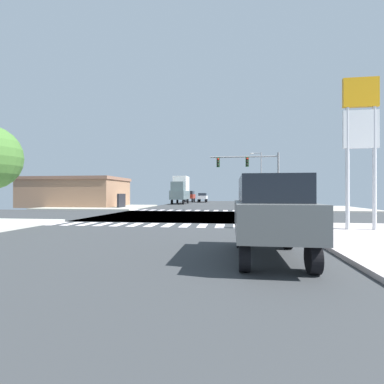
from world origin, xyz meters
name	(u,v)px	position (x,y,z in m)	size (l,w,h in m)	color
ground	(184,216)	(0.00, 0.00, -0.03)	(90.00, 90.00, 0.05)	#333639
sidewalk_corner_ne	(309,208)	(13.00, 12.00, 0.07)	(12.00, 12.00, 0.14)	#B2ADA3
sidewalk_corner_nw	(101,207)	(-13.00, 12.00, 0.07)	(12.00, 12.00, 0.14)	#ACAD9E
crosswalk_near	(160,225)	(-0.25, -7.30, 0.00)	(13.50, 2.00, 0.01)	white
crosswalk_far	(193,210)	(-0.25, 7.30, 0.00)	(13.50, 2.00, 0.01)	white
traffic_signal_mast	(250,168)	(5.87, 7.13, 4.53)	(7.18, 0.55, 6.10)	gray
gas_station_sign	(361,126)	(9.99, -9.16, 5.05)	(1.60, 0.20, 7.35)	silver
street_lamp	(260,174)	(8.01, 20.25, 4.75)	(1.78, 0.32, 7.93)	gray
bank_building	(76,192)	(-17.12, 13.28, 2.00)	(14.08, 8.52, 3.99)	#936B50
suv_nearside_1	(190,195)	(-5.00, 37.49, 1.39)	(1.96, 4.60, 2.34)	black
suv_crossing_2	(270,210)	(5.00, -15.31, 1.39)	(1.96, 4.60, 2.34)	black
box_truck_queued_1	(180,189)	(-5.00, 26.25, 2.56)	(2.40, 7.20, 4.85)	black
sedan_leading_2	(203,197)	(-2.00, 35.35, 1.12)	(1.80, 4.30, 1.88)	black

